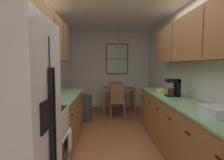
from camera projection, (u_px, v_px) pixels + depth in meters
name	position (u px, v px, depth m)	size (l,w,h in m)	color
ground_plane	(115.00, 136.00, 3.78)	(12.00, 12.00, 0.00)	#995B3D
wall_left	(46.00, 74.00, 3.62)	(0.10, 9.00, 2.55)	silver
wall_right	(181.00, 73.00, 3.74)	(0.10, 9.00, 2.55)	silver
wall_back	(110.00, 70.00, 6.32)	(4.40, 0.10, 2.55)	silver
ceiling_slab	(115.00, 5.00, 3.57)	(4.40, 9.00, 0.08)	white
refrigerator	(8.00, 134.00, 1.44)	(0.70, 0.73, 1.79)	white
stove_range	(37.00, 148.00, 2.15)	(0.66, 0.58, 1.10)	silver
microwave_over_range	(23.00, 43.00, 2.05)	(0.39, 0.62, 0.35)	white
counter_left	(61.00, 119.00, 3.37)	(0.64, 1.87, 0.90)	olive
upper_cabinets_left	(50.00, 38.00, 3.20)	(0.33, 1.95, 0.75)	olive
counter_right	(182.00, 128.00, 2.89)	(0.64, 3.41, 0.90)	olive
upper_cabinets_right	(195.00, 38.00, 2.74)	(0.33, 3.09, 0.68)	olive
dining_table	(119.00, 92.00, 5.62)	(0.96, 0.70, 0.76)	brown
dining_chair_near	(117.00, 100.00, 5.07)	(0.42, 0.42, 0.90)	olive
dining_chair_far	(116.00, 93.00, 6.18)	(0.41, 0.41, 0.90)	olive
pendant_light	(119.00, 46.00, 5.51)	(0.26, 0.26, 0.59)	black
back_window	(117.00, 59.00, 6.23)	(0.74, 0.05, 1.01)	brown
trash_bin	(85.00, 108.00, 4.79)	(0.34, 0.34, 0.68)	#3F3F42
storage_canister	(47.00, 98.00, 2.55)	(0.12, 0.12, 0.18)	#D84C19
dish_towel	(70.00, 140.00, 2.31)	(0.02, 0.16, 0.24)	white
coffee_maker	(174.00, 87.00, 3.20)	(0.22, 0.18, 0.30)	black
fruit_bowl	(162.00, 90.00, 3.76)	(0.24, 0.24, 0.09)	#E5D14C
dish_rack	(219.00, 111.00, 1.95)	(0.28, 0.34, 0.10)	silver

